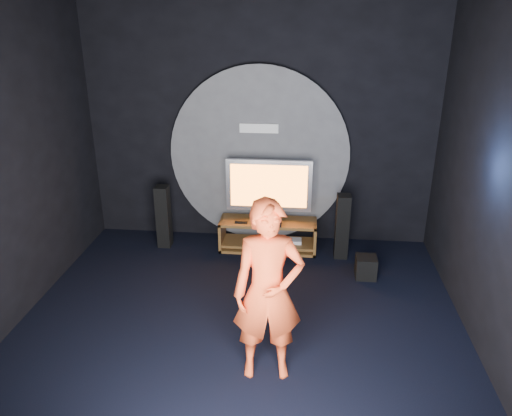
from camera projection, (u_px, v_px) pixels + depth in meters
The scene contains 13 objects.
floor at pixel (239, 332), 5.48m from camera, with size 5.00×5.00×0.00m, color black.
back_wall at pixel (260, 124), 7.12m from camera, with size 5.00×0.04×3.50m, color black.
front_wall at pixel (169, 342), 2.51m from camera, with size 5.00×0.04×3.50m, color black.
right_wall at pixel (505, 190), 4.59m from camera, with size 0.04×5.00×3.50m, color black.
wall_disc_panel at pixel (259, 156), 7.24m from camera, with size 2.60×0.11×2.60m.
media_console at pixel (268, 237), 7.28m from camera, with size 1.40×0.45×0.45m.
tv at pixel (269, 187), 7.06m from camera, with size 1.22×0.22×0.89m.
center_speaker at pixel (267, 220), 7.03m from camera, with size 0.40×0.15×0.15m, color black.
remote at pixel (241, 222), 7.10m from camera, with size 0.18×0.05×0.02m, color black.
tower_speaker_left at pixel (164, 217), 7.29m from camera, with size 0.19×0.21×0.93m, color black.
tower_speaker_right at pixel (342, 226), 6.96m from camera, with size 0.19×0.21×0.93m, color black.
subwoofer at pixel (366, 267), 6.54m from camera, with size 0.27×0.27×0.29m, color black.
player at pixel (268, 292), 4.56m from camera, with size 0.65×0.43×1.79m, color #F54D21.
Camera 1 is at (0.64, -4.52, 3.33)m, focal length 35.00 mm.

